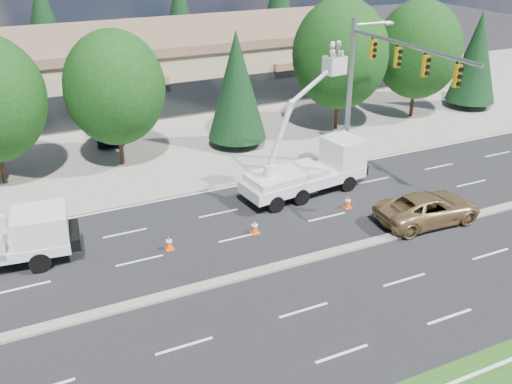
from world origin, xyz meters
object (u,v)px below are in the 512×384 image
minivan (428,208)px  bucket_truck (313,163)px  signal_mast (373,77)px  utility_pickup (7,245)px

minivan → bucket_truck: bearing=34.4°
signal_mast → utility_pickup: 21.07m
utility_pickup → minivan: bearing=-6.7°
signal_mast → minivan: bearing=-95.3°
bucket_truck → signal_mast: bearing=3.7°
signal_mast → minivan: (-0.60, -6.44, -5.28)m
utility_pickup → bucket_truck: bucket_truck is taller
bucket_truck → utility_pickup: bearing=176.2°
bucket_truck → minivan: 6.76m
signal_mast → minivan: signal_mast is taller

